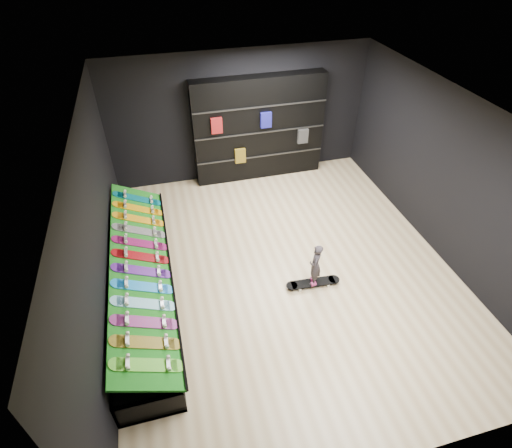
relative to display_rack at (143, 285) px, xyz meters
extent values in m
cube|color=beige|center=(2.55, 0.00, -0.25)|extent=(6.00, 7.00, 0.01)
cube|color=white|center=(2.55, 0.00, 2.75)|extent=(6.00, 7.00, 0.01)
cube|color=black|center=(2.55, 3.50, 1.25)|extent=(6.00, 0.02, 3.00)
cube|color=black|center=(2.55, -3.50, 1.25)|extent=(6.00, 0.02, 3.00)
cube|color=black|center=(-0.45, 0.00, 1.25)|extent=(0.02, 7.00, 3.00)
cube|color=black|center=(5.55, 0.00, 1.25)|extent=(0.02, 7.00, 3.00)
cube|color=#0F5F0F|center=(0.05, 0.00, 0.46)|extent=(0.92, 4.50, 0.46)
cube|color=black|center=(2.95, 3.32, 0.97)|extent=(3.06, 0.36, 2.45)
imported|color=black|center=(2.90, -0.55, 0.09)|extent=(0.21, 0.23, 0.50)
camera|label=1|loc=(0.67, -4.99, 5.07)|focal=28.00mm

